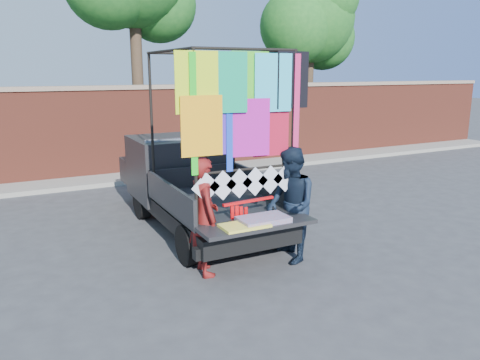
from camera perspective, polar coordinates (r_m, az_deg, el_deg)
name	(u,v)px	position (r m, az deg, el deg)	size (l,w,h in m)	color
ground	(217,257)	(7.86, -2.79, -9.42)	(90.00, 90.00, 0.00)	#38383A
brick_wall	(117,131)	(14.04, -14.76, 5.85)	(30.00, 0.45, 2.61)	brown
curb	(125,178)	(13.58, -13.81, 0.24)	(30.00, 1.20, 0.12)	gray
tree_right	(312,22)	(18.17, 8.79, 18.54)	(4.20, 3.30, 6.62)	#38281C
pickup_truck	(187,181)	(9.50, -6.53, -0.12)	(2.11, 5.30, 3.34)	black
woman	(204,216)	(7.01, -4.40, -4.42)	(0.66, 0.43, 1.81)	maroon
man	(290,205)	(7.50, 6.16, -3.05)	(0.91, 0.71, 1.86)	black
streamer_bundle	(243,214)	(7.18, 0.41, -4.11)	(0.90, 0.12, 0.63)	red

